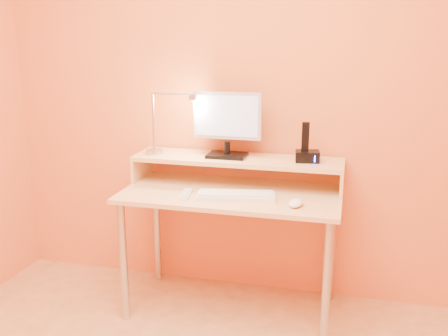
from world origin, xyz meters
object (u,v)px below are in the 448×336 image
(monitor_panel, at_px, (228,116))
(phone_dock, at_px, (307,156))
(lamp_base, at_px, (155,152))
(remote_control, at_px, (186,195))
(keyboard, at_px, (236,196))
(mouse, at_px, (296,203))

(monitor_panel, xyz_separation_m, phone_dock, (0.46, -0.01, -0.21))
(lamp_base, relative_size, remote_control, 0.63)
(monitor_panel, relative_size, remote_control, 2.46)
(phone_dock, relative_size, remote_control, 0.82)
(keyboard, bearing_deg, mouse, -20.74)
(monitor_panel, height_order, lamp_base, monitor_panel)
(mouse, relative_size, remote_control, 0.73)
(keyboard, bearing_deg, remote_control, 176.71)
(monitor_panel, relative_size, lamp_base, 3.90)
(phone_dock, xyz_separation_m, keyboard, (-0.34, -0.25, -0.18))
(mouse, bearing_deg, phone_dock, 95.99)
(monitor_panel, height_order, remote_control, monitor_panel)
(keyboard, xyz_separation_m, mouse, (0.32, -0.06, 0.01))
(monitor_panel, height_order, mouse, monitor_panel)
(keyboard, relative_size, remote_control, 2.61)
(lamp_base, xyz_separation_m, remote_control, (0.28, -0.26, -0.16))
(phone_dock, relative_size, keyboard, 0.31)
(monitor_panel, xyz_separation_m, lamp_base, (-0.43, -0.04, -0.23))
(monitor_panel, bearing_deg, keyboard, -66.92)
(monitor_panel, height_order, keyboard, monitor_panel)
(phone_dock, relative_size, mouse, 1.12)
(monitor_panel, bearing_deg, lamp_base, -174.69)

